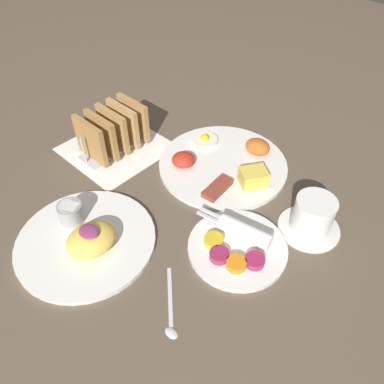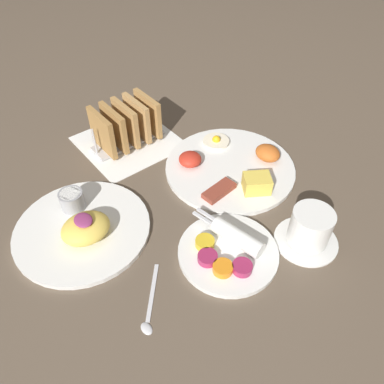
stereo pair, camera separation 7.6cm
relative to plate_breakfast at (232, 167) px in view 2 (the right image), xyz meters
name	(u,v)px [view 2 (the right image)]	position (x,y,z in m)	size (l,w,h in m)	color
ground_plane	(161,191)	(-0.04, -0.17, -0.01)	(3.00, 3.00, 0.00)	brown
napkin_flat	(129,142)	(-0.24, -0.13, -0.01)	(0.22, 0.22, 0.00)	white
plate_breakfast	(232,167)	(0.00, 0.00, 0.00)	(0.30, 0.30, 0.05)	white
plate_condiments	(229,250)	(0.17, -0.16, 0.00)	(0.20, 0.19, 0.04)	white
plate_foreground	(82,226)	(-0.05, -0.35, 0.00)	(0.26, 0.26, 0.06)	white
toast_rack	(126,125)	(-0.24, -0.13, 0.04)	(0.10, 0.18, 0.10)	#B7B7BC
coffee_cup	(310,229)	(0.24, -0.03, 0.03)	(0.12, 0.12, 0.08)	white
teaspoon	(150,308)	(0.17, -0.34, -0.01)	(0.10, 0.09, 0.01)	silver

